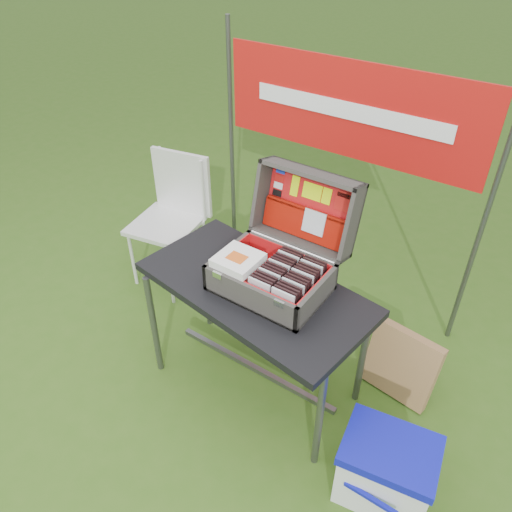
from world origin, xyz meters
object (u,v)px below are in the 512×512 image
Objects in this scene: cardboard_box at (401,364)px; chair at (165,226)px; suitcase at (278,242)px; cooler at (386,470)px; table at (255,338)px.

chair is at bearing -172.58° from cardboard_box.
chair is 1.74m from cardboard_box.
cooler is at bearing -19.32° from suitcase.
suitcase is 1.32× the size of cardboard_box.
suitcase is 1.30× the size of cooler.
cooler is (0.78, -0.27, -0.79)m from suitcase.
cooler is at bearing -66.73° from cardboard_box.
suitcase is at bearing 55.61° from table.
cooler is at bearing -28.94° from chair.
table is at bearing -132.15° from suitcase.
cardboard_box is at bearing -10.99° from chair.
table is 0.62m from suitcase.
table is 1.26× the size of chair.
table reaches higher than cooler.
suitcase reaches higher than table.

